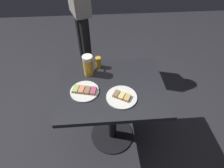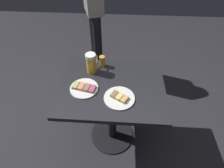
{
  "view_description": "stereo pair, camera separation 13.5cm",
  "coord_description": "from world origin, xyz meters",
  "views": [
    {
      "loc": [
        0.07,
        0.95,
        1.73
      ],
      "look_at": [
        0.0,
        0.0,
        0.77
      ],
      "focal_mm": 28.34,
      "sensor_mm": 36.0,
      "label": 1
    },
    {
      "loc": [
        -0.06,
        0.95,
        1.73
      ],
      "look_at": [
        0.0,
        0.0,
        0.77
      ],
      "focal_mm": 28.34,
      "sensor_mm": 36.0,
      "label": 2
    }
  ],
  "objects": [
    {
      "name": "plate_near",
      "position": [
        0.21,
        0.04,
        0.76
      ],
      "size": [
        0.21,
        0.21,
        0.03
      ],
      "color": "white",
      "rests_on": "cafe_table"
    },
    {
      "name": "beer_glass_small",
      "position": [
        0.1,
        -0.24,
        0.8
      ],
      "size": [
        0.05,
        0.05,
        0.1
      ],
      "primitive_type": "cylinder",
      "color": "gold",
      "rests_on": "cafe_table"
    },
    {
      "name": "cafe_table",
      "position": [
        0.0,
        0.0,
        0.58
      ],
      "size": [
        0.81,
        0.64,
        0.75
      ],
      "color": "black",
      "rests_on": "ground_plane"
    },
    {
      "name": "beer_mug",
      "position": [
        0.18,
        -0.16,
        0.84
      ],
      "size": [
        0.09,
        0.14,
        0.17
      ],
      "color": "gold",
      "rests_on": "cafe_table"
    },
    {
      "name": "ground_plane",
      "position": [
        0.0,
        0.0,
        0.0
      ],
      "size": [
        6.0,
        6.0,
        0.0
      ],
      "primitive_type": "plane",
      "color": "#28282D"
    },
    {
      "name": "patron_standing",
      "position": [
        0.28,
        -1.08,
        0.94
      ],
      "size": [
        0.27,
        0.36,
        1.61
      ],
      "rotation": [
        0.0,
        0.0,
        1.9
      ],
      "color": "black",
      "rests_on": "ground_plane"
    },
    {
      "name": "plate_far",
      "position": [
        -0.06,
        0.12,
        0.76
      ],
      "size": [
        0.22,
        0.22,
        0.03
      ],
      "color": "white",
      "rests_on": "cafe_table"
    }
  ]
}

